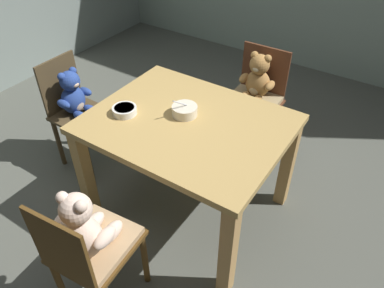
{
  "coord_description": "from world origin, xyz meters",
  "views": [
    {
      "loc": [
        1.03,
        -1.52,
        2.08
      ],
      "look_at": [
        0.0,
        0.05,
        0.54
      ],
      "focal_mm": 35.1,
      "sensor_mm": 36.0,
      "label": 1
    }
  ],
  "objects_px": {
    "porridge_bowl_white_near_left": "(125,110)",
    "dining_table": "(188,138)",
    "porridge_bowl_cream_center": "(185,110)",
    "teddy_chair_near_front": "(87,238)",
    "teddy_chair_far_center": "(256,90)",
    "teddy_chair_near_left": "(75,102)"
  },
  "relations": [
    {
      "from": "teddy_chair_near_front",
      "to": "porridge_bowl_cream_center",
      "type": "bearing_deg",
      "value": -2.25
    },
    {
      "from": "teddy_chair_near_left",
      "to": "porridge_bowl_cream_center",
      "type": "relative_size",
      "value": 5.24
    },
    {
      "from": "dining_table",
      "to": "porridge_bowl_cream_center",
      "type": "xyz_separation_m",
      "value": [
        -0.05,
        0.05,
        0.16
      ]
    },
    {
      "from": "dining_table",
      "to": "teddy_chair_far_center",
      "type": "xyz_separation_m",
      "value": [
        0.06,
        0.86,
        -0.07
      ]
    },
    {
      "from": "dining_table",
      "to": "teddy_chair_near_left",
      "type": "relative_size",
      "value": 1.36
    },
    {
      "from": "teddy_chair_near_front",
      "to": "porridge_bowl_white_near_left",
      "type": "relative_size",
      "value": 5.84
    },
    {
      "from": "teddy_chair_near_left",
      "to": "porridge_bowl_white_near_left",
      "type": "bearing_deg",
      "value": -9.83
    },
    {
      "from": "teddy_chair_far_center",
      "to": "teddy_chair_near_front",
      "type": "distance_m",
      "value": 1.72
    },
    {
      "from": "porridge_bowl_white_near_left",
      "to": "dining_table",
      "type": "bearing_deg",
      "value": 21.07
    },
    {
      "from": "dining_table",
      "to": "teddy_chair_near_left",
      "type": "height_order",
      "value": "teddy_chair_near_left"
    },
    {
      "from": "teddy_chair_far_center",
      "to": "porridge_bowl_cream_center",
      "type": "height_order",
      "value": "porridge_bowl_cream_center"
    },
    {
      "from": "porridge_bowl_white_near_left",
      "to": "teddy_chair_far_center",
      "type": "bearing_deg",
      "value": 66.65
    },
    {
      "from": "teddy_chair_far_center",
      "to": "porridge_bowl_white_near_left",
      "type": "relative_size",
      "value": 5.69
    },
    {
      "from": "teddy_chair_near_front",
      "to": "porridge_bowl_cream_center",
      "type": "distance_m",
      "value": 0.94
    },
    {
      "from": "teddy_chair_near_front",
      "to": "porridge_bowl_white_near_left",
      "type": "xyz_separation_m",
      "value": [
        -0.36,
        0.72,
        0.2
      ]
    },
    {
      "from": "dining_table",
      "to": "porridge_bowl_white_near_left",
      "type": "distance_m",
      "value": 0.42
    },
    {
      "from": "porridge_bowl_cream_center",
      "to": "teddy_chair_near_front",
      "type": "bearing_deg",
      "value": -87.34
    },
    {
      "from": "teddy_chair_far_center",
      "to": "porridge_bowl_cream_center",
      "type": "relative_size",
      "value": 5.2
    },
    {
      "from": "teddy_chair_near_left",
      "to": "teddy_chair_far_center",
      "type": "bearing_deg",
      "value": 40.81
    },
    {
      "from": "dining_table",
      "to": "porridge_bowl_cream_center",
      "type": "bearing_deg",
      "value": 137.31
    },
    {
      "from": "teddy_chair_near_front",
      "to": "porridge_bowl_cream_center",
      "type": "xyz_separation_m",
      "value": [
        -0.04,
        0.91,
        0.21
      ]
    },
    {
      "from": "dining_table",
      "to": "porridge_bowl_cream_center",
      "type": "relative_size",
      "value": 7.15
    }
  ]
}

